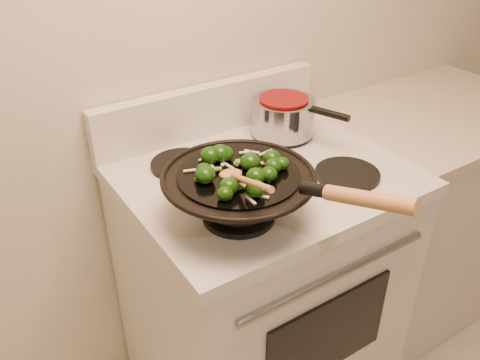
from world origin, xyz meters
TOP-DOWN VIEW (x-y plane):
  - stove at (-0.26, 1.17)m, footprint 0.78×0.67m
  - counter_unit at (0.54, 1.20)m, footprint 0.88×0.62m
  - wok at (-0.44, 1.02)m, footprint 0.37×0.60m
  - stirfry at (-0.44, 1.02)m, footprint 0.24×0.25m
  - wooden_spoon at (-0.47, 0.95)m, footprint 0.08×0.25m
  - saucepan at (-0.08, 1.32)m, footprint 0.20×0.31m

SIDE VIEW (x-z plane):
  - counter_unit at x=0.54m, z-range 0.00..0.91m
  - stove at x=-0.26m, z-range -0.07..1.01m
  - saucepan at x=-0.08m, z-range 0.93..1.05m
  - wok at x=-0.44m, z-range 0.88..1.11m
  - stirfry at x=-0.44m, z-range 1.04..1.08m
  - wooden_spoon at x=-0.47m, z-range 1.03..1.13m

